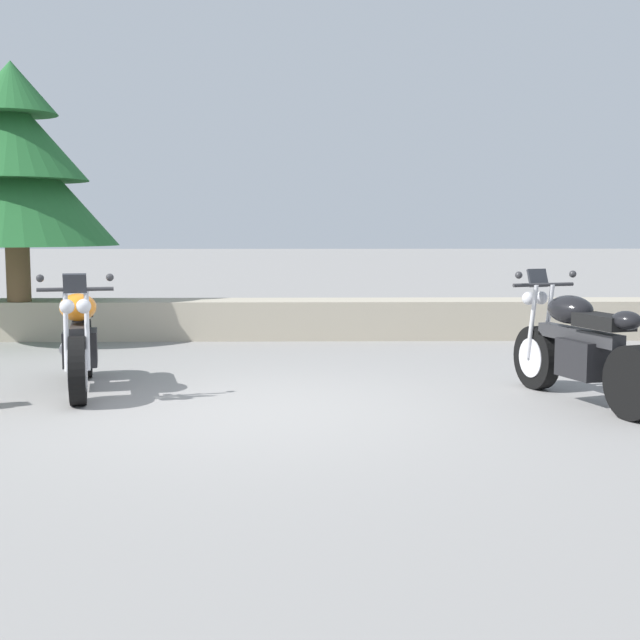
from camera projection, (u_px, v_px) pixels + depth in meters
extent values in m
plane|color=gray|center=(254.00, 409.00, 7.30)|extent=(120.00, 120.00, 0.00)
cube|color=#A89E89|center=(274.00, 319.00, 12.04)|extent=(36.00, 0.80, 0.55)
cylinder|color=black|center=(78.00, 371.00, 7.43)|extent=(0.28, 0.64, 0.62)
cylinder|color=black|center=(83.00, 348.00, 8.82)|extent=(0.32, 0.64, 0.62)
cylinder|color=silver|center=(78.00, 371.00, 7.43)|extent=(0.24, 0.41, 0.38)
cube|color=black|center=(80.00, 348.00, 8.16)|extent=(0.42, 0.54, 0.34)
cube|color=#2D2D30|center=(79.00, 329.00, 8.04)|extent=(0.38, 1.10, 0.12)
ellipsoid|color=orange|center=(78.00, 307.00, 7.88)|extent=(0.45, 0.58, 0.26)
cube|color=black|center=(80.00, 309.00, 8.35)|extent=(0.38, 0.60, 0.12)
ellipsoid|color=orange|center=(81.00, 302.00, 8.63)|extent=(0.28, 0.32, 0.16)
cylinder|color=#2D2D30|center=(75.00, 289.00, 7.43)|extent=(0.65, 0.18, 0.04)
sphere|color=silver|center=(84.00, 306.00, 7.33)|extent=(0.13, 0.13, 0.13)
sphere|color=silver|center=(67.00, 307.00, 7.29)|extent=(0.13, 0.13, 0.13)
cube|color=#26282D|center=(75.00, 283.00, 7.33)|extent=(0.22, 0.14, 0.18)
cylinder|color=silver|center=(66.00, 347.00, 8.54)|extent=(0.19, 0.40, 0.11)
cylinder|color=silver|center=(87.00, 330.00, 7.45)|extent=(0.08, 0.17, 0.73)
cylinder|color=silver|center=(66.00, 330.00, 7.41)|extent=(0.08, 0.17, 0.73)
sphere|color=#2D2D30|center=(110.00, 277.00, 7.53)|extent=(0.07, 0.07, 0.07)
sphere|color=#2D2D30|center=(40.00, 278.00, 7.39)|extent=(0.07, 0.07, 0.07)
cylinder|color=black|center=(537.00, 357.00, 8.19)|extent=(0.32, 0.63, 0.62)
cylinder|color=black|center=(636.00, 383.00, 6.84)|extent=(0.36, 0.65, 0.62)
cylinder|color=silver|center=(537.00, 357.00, 8.19)|extent=(0.27, 0.41, 0.38)
cube|color=black|center=(585.00, 359.00, 7.46)|extent=(0.45, 0.55, 0.34)
cube|color=#2D2D30|center=(579.00, 335.00, 7.53)|extent=(0.46, 1.09, 0.12)
ellipsoid|color=black|center=(570.00, 310.00, 7.65)|extent=(0.48, 0.60, 0.26)
cube|color=black|center=(603.00, 322.00, 7.20)|extent=(0.42, 0.61, 0.12)
ellipsoid|color=black|center=(627.00, 320.00, 6.92)|extent=(0.29, 0.33, 0.16)
cylinder|color=#2D2D30|center=(543.00, 285.00, 8.04)|extent=(0.64, 0.23, 0.04)
sphere|color=silver|center=(529.00, 298.00, 8.17)|extent=(0.13, 0.13, 0.13)
sphere|color=silver|center=(541.00, 298.00, 8.21)|extent=(0.13, 0.13, 0.13)
cube|color=#26282D|center=(538.00, 278.00, 8.13)|extent=(0.22, 0.15, 0.18)
cylinder|color=silver|center=(632.00, 371.00, 7.11)|extent=(0.22, 0.40, 0.11)
cylinder|color=silver|center=(532.00, 322.00, 8.09)|extent=(0.09, 0.17, 0.73)
cylinder|color=silver|center=(548.00, 321.00, 8.15)|extent=(0.09, 0.17, 0.73)
sphere|color=#2D2D30|center=(519.00, 275.00, 7.90)|extent=(0.07, 0.07, 0.07)
sphere|color=#2D2D30|center=(573.00, 274.00, 8.09)|extent=(0.07, 0.07, 0.07)
cylinder|color=brown|center=(18.00, 264.00, 11.68)|extent=(0.33, 0.33, 1.05)
cone|color=#23602D|center=(15.00, 186.00, 11.56)|extent=(2.79, 2.79, 1.63)
cone|color=#23602D|center=(13.00, 137.00, 11.49)|extent=(2.01, 2.01, 1.18)
cone|color=#23602D|center=(11.00, 87.00, 11.42)|extent=(1.23, 1.23, 0.72)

